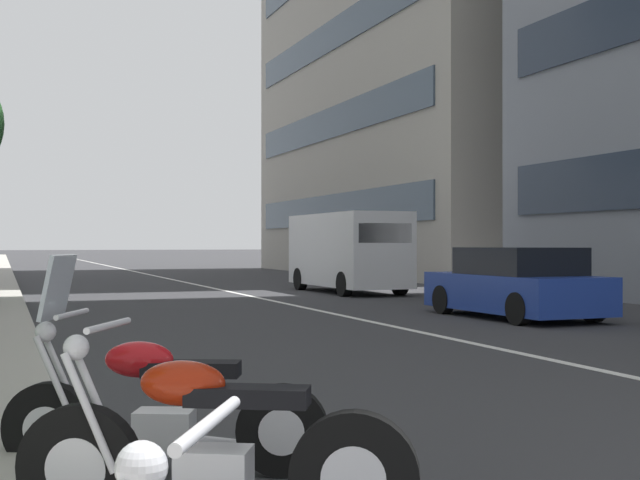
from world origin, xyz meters
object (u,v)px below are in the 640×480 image
motorcycle_second_in_row (210,454)px  car_far_down_avenue (516,285)px  delivery_van_ahead (347,250)px  motorcycle_under_tarp (158,409)px

motorcycle_second_in_row → car_far_down_avenue: bearing=-102.0°
delivery_van_ahead → car_far_down_avenue: bearing=178.1°
car_far_down_avenue → motorcycle_under_tarp: bearing=135.1°
motorcycle_second_in_row → delivery_van_ahead: size_ratio=0.35×
delivery_van_ahead → motorcycle_under_tarp: bearing=153.9°
motorcycle_second_in_row → delivery_van_ahead: 22.42m
delivery_van_ahead → motorcycle_second_in_row: bearing=155.5°
motorcycle_second_in_row → car_far_down_avenue: 13.95m
motorcycle_under_tarp → car_far_down_avenue: bearing=-109.9°
motorcycle_under_tarp → delivery_van_ahead: (19.18, -9.17, 0.88)m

